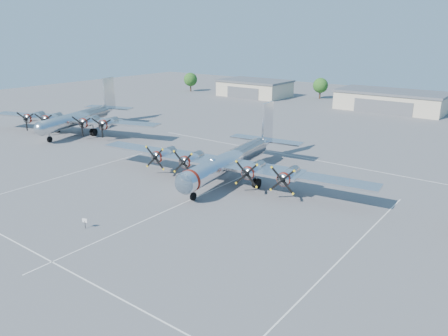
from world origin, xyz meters
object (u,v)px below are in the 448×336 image
Objects in this scene: main_bomber_b29 at (231,178)px; bomber_west at (80,132)px; tree_far_west at (191,80)px; info_placard at (85,221)px; tree_west at (320,85)px; hangar_west at (255,88)px; hangar_center at (391,101)px.

bomber_west is (-44.48, 4.99, 0.00)m from main_bomber_b29.
main_bomber_b29 is 44.76m from bomber_west.
tree_far_west is 5.52× the size of info_placard.
tree_west reaches higher than main_bomber_b29.
hangar_west reaches higher than main_bomber_b29.
info_placard is at bearing -52.16° from bomber_west.
info_placard is (-3.73, -97.43, -1.87)m from hangar_center.
tree_far_west reaches higher than bomber_west.
hangar_west reaches higher than info_placard.
tree_far_west is 1.00× the size of tree_west.
hangar_center is 0.71× the size of bomber_west.
hangar_center is at bearing -17.82° from tree_west.
tree_far_west is (-25.00, -3.96, 1.51)m from hangar_west.
tree_west is at bearing 21.89° from hangar_west.
tree_west reaches higher than hangar_center.
hangar_center is 70.13m from tree_far_west.
hangar_center is at bearing 39.09° from bomber_west.
tree_west is (20.00, 8.04, 1.51)m from hangar_west.
tree_far_west and tree_west have the same top height.
main_bomber_b29 is 24.15m from info_placard.
tree_west is 85.08m from main_bomber_b29.
bomber_west is (-0.41, -68.46, -2.71)m from hangar_west.
bomber_west is at bearing -104.94° from tree_west.
hangar_west is 68.51m from bomber_west.
tree_west is 0.17× the size of bomber_west.
hangar_west is at bearing 94.93° from info_placard.
bomber_west is at bearing 127.17° from info_placard.
main_bomber_b29 reaches higher than info_placard.
hangar_center is at bearing 3.24° from tree_far_west.
hangar_center is at bearing 82.03° from main_bomber_b29.
tree_west reaches higher than hangar_west.
bomber_west reaches higher than info_placard.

